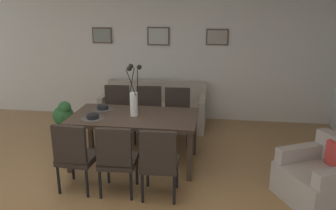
{
  "coord_description": "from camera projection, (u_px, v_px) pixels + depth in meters",
  "views": [
    {
      "loc": [
        1.39,
        -3.58,
        2.34
      ],
      "look_at": [
        0.73,
        1.07,
        0.91
      ],
      "focal_mm": 37.28,
      "sensor_mm": 36.0,
      "label": 1
    }
  ],
  "objects": [
    {
      "name": "dining_chair_mid_right",
      "position": [
        177.0,
        113.0,
        5.83
      ],
      "size": [
        0.46,
        0.46,
        0.92
      ],
      "color": "black",
      "rests_on": "ground"
    },
    {
      "name": "dining_chair_near_right",
      "position": [
        116.0,
        110.0,
        5.99
      ],
      "size": [
        0.46,
        0.46,
        0.92
      ],
      "color": "black",
      "rests_on": "ground"
    },
    {
      "name": "bowl_near_left",
      "position": [
        93.0,
        116.0,
        4.86
      ],
      "size": [
        0.17,
        0.17,
        0.07
      ],
      "color": "black",
      "rests_on": "dining_table"
    },
    {
      "name": "potted_plant",
      "position": [
        64.0,
        117.0,
        6.05
      ],
      "size": [
        0.36,
        0.36,
        0.67
      ],
      "color": "brown",
      "rests_on": "ground"
    },
    {
      "name": "framed_picture_right",
      "position": [
        217.0,
        37.0,
        6.61
      ],
      "size": [
        0.42,
        0.03,
        0.3
      ],
      "color": "#473828"
    },
    {
      "name": "dining_chair_near_left",
      "position": [
        75.0,
        154.0,
        4.3
      ],
      "size": [
        0.47,
        0.47,
        0.92
      ],
      "color": "black",
      "rests_on": "ground"
    },
    {
      "name": "dining_chair_far_right",
      "position": [
        148.0,
        111.0,
        5.94
      ],
      "size": [
        0.46,
        0.46,
        0.92
      ],
      "color": "black",
      "rests_on": "ground"
    },
    {
      "name": "bowl_near_right",
      "position": [
        103.0,
        107.0,
        5.27
      ],
      "size": [
        0.17,
        0.17,
        0.07
      ],
      "color": "black",
      "rests_on": "dining_table"
    },
    {
      "name": "dining_chair_far_left",
      "position": [
        117.0,
        157.0,
        4.22
      ],
      "size": [
        0.46,
        0.46,
        0.92
      ],
      "color": "black",
      "rests_on": "ground"
    },
    {
      "name": "framed_picture_left",
      "position": [
        102.0,
        35.0,
        6.91
      ],
      "size": [
        0.4,
        0.03,
        0.31
      ],
      "color": "#473828"
    },
    {
      "name": "dining_table",
      "position": [
        134.0,
        120.0,
        5.03
      ],
      "size": [
        1.8,
        0.97,
        0.74
      ],
      "color": "#3D2D23",
      "rests_on": "ground"
    },
    {
      "name": "dining_chair_mid_left",
      "position": [
        159.0,
        160.0,
        4.13
      ],
      "size": [
        0.45,
        0.45,
        0.92
      ],
      "color": "black",
      "rests_on": "ground"
    },
    {
      "name": "armchair",
      "position": [
        322.0,
        178.0,
        4.17
      ],
      "size": [
        1.07,
        1.07,
        0.75
      ],
      "color": "#ADA399",
      "rests_on": "ground"
    },
    {
      "name": "back_wall_panel",
      "position": [
        147.0,
        53.0,
        6.96
      ],
      "size": [
        9.0,
        0.1,
        2.6
      ],
      "primitive_type": "cube",
      "color": "silver",
      "rests_on": "ground"
    },
    {
      "name": "placemat_near_left",
      "position": [
        93.0,
        118.0,
        4.87
      ],
      "size": [
        0.32,
        0.32,
        0.01
      ],
      "primitive_type": "cylinder",
      "color": "#4C4742",
      "rests_on": "dining_table"
    },
    {
      "name": "placemat_near_right",
      "position": [
        103.0,
        109.0,
        5.28
      ],
      "size": [
        0.32,
        0.32,
        0.01
      ],
      "primitive_type": "cylinder",
      "color": "#4C4742",
      "rests_on": "dining_table"
    },
    {
      "name": "ground_plane",
      "position": [
        97.0,
        199.0,
        4.26
      ],
      "size": [
        9.0,
        9.0,
        0.0
      ],
      "primitive_type": "plane",
      "color": "olive"
    },
    {
      "name": "sofa",
      "position": [
        154.0,
        111.0,
        6.7
      ],
      "size": [
        1.95,
        0.84,
        0.8
      ],
      "color": "#A89E8E",
      "rests_on": "ground"
    },
    {
      "name": "framed_picture_center",
      "position": [
        158.0,
        36.0,
        6.76
      ],
      "size": [
        0.43,
        0.03,
        0.35
      ],
      "color": "#473828"
    },
    {
      "name": "centerpiece_vase",
      "position": [
        134.0,
        96.0,
        4.92
      ],
      "size": [
        0.21,
        0.23,
        0.73
      ],
      "color": "white",
      "rests_on": "dining_table"
    }
  ]
}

